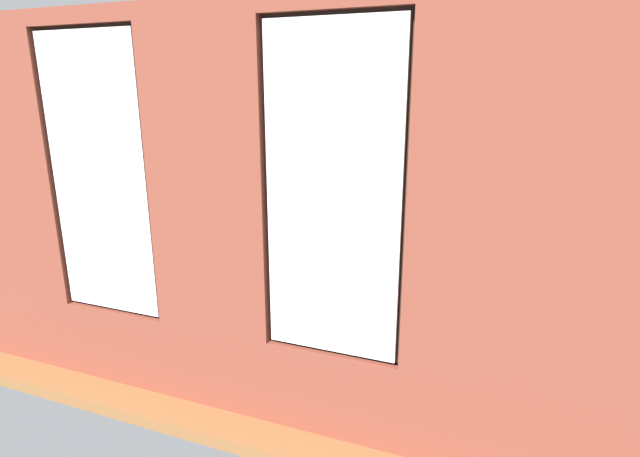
# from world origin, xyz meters

# --- Properties ---
(ground_plane) EXTENTS (6.88, 5.62, 0.10)m
(ground_plane) POSITION_xyz_m (0.00, 0.00, -0.05)
(ground_plane) COLOR brown
(brick_wall_with_windows) EXTENTS (6.28, 0.30, 3.00)m
(brick_wall_with_windows) POSITION_xyz_m (0.00, 2.43, 1.45)
(brick_wall_with_windows) COLOR brown
(brick_wall_with_windows) RESTS_ON ground_plane
(white_wall_right) EXTENTS (0.10, 4.62, 3.00)m
(white_wall_right) POSITION_xyz_m (3.09, 0.20, 1.50)
(white_wall_right) COLOR silver
(white_wall_right) RESTS_ON ground_plane
(couch_by_window) EXTENTS (1.86, 0.87, 0.80)m
(couch_by_window) POSITION_xyz_m (0.74, 1.78, 0.33)
(couch_by_window) COLOR black
(couch_by_window) RESTS_ON ground_plane
(couch_left) EXTENTS (1.03, 1.97, 0.80)m
(couch_left) POSITION_xyz_m (-2.44, 0.06, 0.33)
(couch_left) COLOR black
(couch_left) RESTS_ON ground_plane
(coffee_table) EXTENTS (1.50, 0.88, 0.46)m
(coffee_table) POSITION_xyz_m (-0.23, -0.04, 0.41)
(coffee_table) COLOR #A87547
(coffee_table) RESTS_ON ground_plane
(cup_ceramic) EXTENTS (0.09, 0.09, 0.10)m
(cup_ceramic) POSITION_xyz_m (-0.65, -0.19, 0.51)
(cup_ceramic) COLOR #B23D38
(cup_ceramic) RESTS_ON coffee_table
(candle_jar) EXTENTS (0.08, 0.08, 0.11)m
(candle_jar) POSITION_xyz_m (-0.23, -0.04, 0.52)
(candle_jar) COLOR #B7333D
(candle_jar) RESTS_ON coffee_table
(remote_gray) EXTENTS (0.11, 0.18, 0.02)m
(remote_gray) POSITION_xyz_m (-0.04, -0.15, 0.47)
(remote_gray) COLOR #59595B
(remote_gray) RESTS_ON coffee_table
(remote_black) EXTENTS (0.18, 0.09, 0.02)m
(remote_black) POSITION_xyz_m (0.22, 0.10, 0.47)
(remote_black) COLOR black
(remote_black) RESTS_ON coffee_table
(media_console) EXTENTS (1.20, 0.42, 0.51)m
(media_console) POSITION_xyz_m (2.79, -0.59, 0.26)
(media_console) COLOR black
(media_console) RESTS_ON ground_plane
(tv_flatscreen) EXTENTS (0.94, 0.20, 0.64)m
(tv_flatscreen) POSITION_xyz_m (2.79, -0.59, 0.84)
(tv_flatscreen) COLOR black
(tv_flatscreen) RESTS_ON media_console
(papasan_chair) EXTENTS (1.11, 1.11, 0.70)m
(papasan_chair) POSITION_xyz_m (-0.05, -1.51, 0.44)
(papasan_chair) COLOR olive
(papasan_chair) RESTS_ON ground_plane
(potted_plant_beside_window_right) EXTENTS (0.64, 0.64, 0.99)m
(potted_plant_beside_window_right) POSITION_xyz_m (2.02, 1.88, 0.65)
(potted_plant_beside_window_right) COLOR brown
(potted_plant_beside_window_right) RESTS_ON ground_plane
(potted_plant_corner_far_left) EXTENTS (0.98, 1.08, 1.40)m
(potted_plant_corner_far_left) POSITION_xyz_m (-2.59, 1.89, 0.78)
(potted_plant_corner_far_left) COLOR beige
(potted_plant_corner_far_left) RESTS_ON ground_plane
(potted_plant_near_tv) EXTENTS (0.47, 0.47, 0.83)m
(potted_plant_near_tv) POSITION_xyz_m (2.24, 0.46, 0.55)
(potted_plant_near_tv) COLOR brown
(potted_plant_near_tv) RESTS_ON ground_plane
(potted_plant_corner_near_left) EXTENTS (0.61, 0.61, 0.87)m
(potted_plant_corner_near_left) POSITION_xyz_m (-2.59, -1.81, 0.57)
(potted_plant_corner_near_left) COLOR brown
(potted_plant_corner_near_left) RESTS_ON ground_plane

